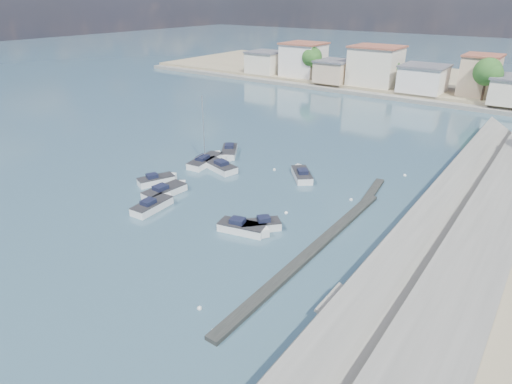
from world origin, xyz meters
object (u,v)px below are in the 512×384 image
motorboat_a (154,205)px  motorboat_c (218,166)px  motorboat_d (257,226)px  motorboat_f (301,174)px  motorboat_h (244,228)px  motorboat_e (167,191)px  motorboat_g (229,152)px  sailboat (206,160)px  motorboat_b (158,180)px

motorboat_a → motorboat_c: 12.41m
motorboat_a → motorboat_d: 11.37m
motorboat_f → motorboat_h: same height
motorboat_e → motorboat_g: same height
motorboat_a → motorboat_h: bearing=9.2°
motorboat_h → motorboat_c: bearing=139.3°
motorboat_f → sailboat: (-12.32, -3.19, 0.04)m
motorboat_a → motorboat_e: same height
motorboat_a → motorboat_d: same height
motorboat_e → motorboat_f: same height
motorboat_e → motorboat_b: bearing=153.6°
motorboat_a → motorboat_e: bearing=115.8°
motorboat_c → motorboat_b: bearing=-109.0°
motorboat_c → motorboat_d: 16.08m
motorboat_h → sailboat: (-14.72, 11.12, 0.04)m
motorboat_e → motorboat_h: size_ratio=1.11×
motorboat_h → motorboat_g: bearing=133.2°
motorboat_g → sailboat: (-0.33, -4.19, 0.04)m
motorboat_b → motorboat_c: same height
motorboat_g → motorboat_h: same height
motorboat_b → motorboat_a: bearing=-45.8°
motorboat_c → motorboat_h: bearing=-40.7°
motorboat_d → motorboat_h: size_ratio=0.79×
motorboat_b → sailboat: sailboat is taller
motorboat_d → motorboat_f: same height
motorboat_a → motorboat_b: size_ratio=1.12×
motorboat_a → motorboat_h: size_ratio=1.02×
motorboat_c → motorboat_e: (0.42, -9.05, -0.00)m
motorboat_b → motorboat_e: size_ratio=0.82×
motorboat_c → motorboat_f: bearing=20.6°
motorboat_d → motorboat_e: 12.59m
motorboat_e → sailboat: size_ratio=0.61×
motorboat_d → motorboat_a: bearing=-165.9°
motorboat_a → motorboat_g: 17.45m
motorboat_g → motorboat_a: bearing=-76.6°
motorboat_b → motorboat_d: bearing=-7.0°
motorboat_f → sailboat: sailboat is taller
motorboat_a → sailboat: (-4.37, 12.78, 0.04)m
motorboat_e → motorboat_g: (-2.49, 13.77, 0.00)m
motorboat_f → sailboat: size_ratio=0.51×
motorboat_b → sailboat: bearing=88.6°
motorboat_a → motorboat_e: (-1.55, 3.20, -0.00)m
motorboat_b → sailboat: (0.19, 8.08, 0.04)m
motorboat_h → motorboat_d: bearing=58.4°
motorboat_f → motorboat_g: 12.03m
motorboat_a → motorboat_g: same height
motorboat_a → motorboat_c: bearing=99.1°
motorboat_a → sailboat: sailboat is taller
motorboat_a → motorboat_h: 10.48m
motorboat_c → motorboat_d: same height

